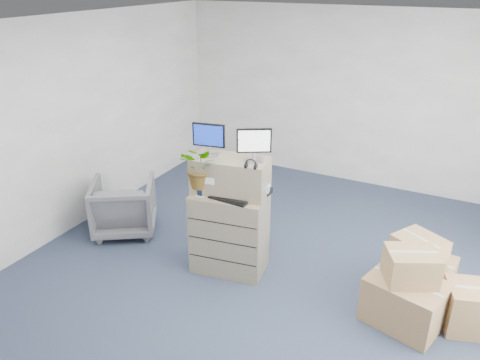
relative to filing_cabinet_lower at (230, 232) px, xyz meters
name	(u,v)px	position (x,y,z in m)	size (l,w,h in m)	color
ground	(266,295)	(0.61, -0.28, -0.49)	(7.00, 7.00, 0.00)	#29304A
wall_back	(359,99)	(0.61, 3.23, 0.91)	(6.00, 0.02, 2.80)	#BCB9B3
filing_cabinet_lower	(230,232)	(0.00, 0.00, 0.00)	(0.84, 0.51, 0.98)	gray
filing_cabinet_upper	(230,176)	(-0.01, 0.05, 0.70)	(0.84, 0.42, 0.42)	gray
monitor_left	(209,138)	(-0.26, 0.03, 1.11)	(0.37, 0.17, 0.36)	#99999E
monitor_right	(254,143)	(0.26, 0.08, 1.11)	(0.33, 0.22, 0.37)	#99999E
headphones	(251,165)	(0.31, -0.09, 0.94)	(0.13, 0.13, 0.01)	black
keyboard	(229,198)	(0.05, -0.10, 0.50)	(0.49, 0.20, 0.03)	black
mouse	(253,199)	(0.31, -0.02, 0.50)	(0.10, 0.06, 0.03)	silver
water_bottle	(236,184)	(0.05, 0.06, 0.61)	(0.07, 0.07, 0.24)	gray
phone_dock	(230,189)	(-0.02, 0.06, 0.53)	(0.06, 0.05, 0.12)	silver
external_drive	(263,191)	(0.32, 0.21, 0.52)	(0.19, 0.14, 0.06)	black
tissue_box	(260,188)	(0.32, 0.13, 0.58)	(0.20, 0.10, 0.08)	#3C7DCD
potted_plant	(202,172)	(-0.27, -0.13, 0.75)	(0.50, 0.54, 0.46)	#A8C7A0
office_chair	(124,204)	(-1.68, 0.13, -0.08)	(0.79, 0.74, 0.81)	slate
cardboard_boxes	(427,288)	(2.17, 0.22, -0.19)	(1.49, 1.32, 0.83)	#A1824E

